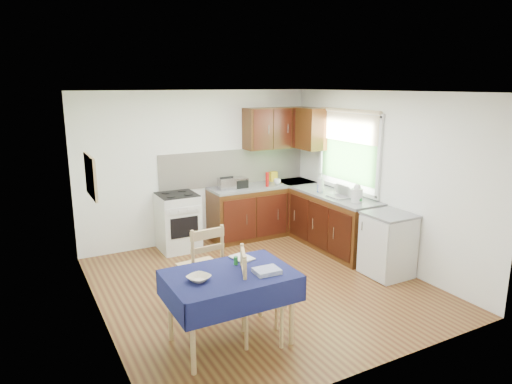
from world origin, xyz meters
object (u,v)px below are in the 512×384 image
chair_near (257,293)px  dish_rack (343,195)px  toaster (227,184)px  kettle (357,194)px  dining_table (230,283)px  chair_far (203,264)px  sandwich_press (237,183)px

chair_near → dish_rack: size_ratio=2.43×
toaster → kettle: size_ratio=1.01×
dining_table → dish_rack: bearing=34.7°
dining_table → kettle: kettle is taller
dining_table → chair_far: chair_far is taller
chair_far → kettle: bearing=-176.9°
dish_rack → kettle: 0.36m
chair_far → sandwich_press: sandwich_press is taller
chair_far → dining_table: bearing=83.2°
dining_table → sandwich_press: bearing=67.4°
dining_table → kettle: size_ratio=4.56×
chair_far → dish_rack: (2.59, 0.67, 0.38)m
sandwich_press → kettle: bearing=-34.9°
chair_near → sandwich_press: sandwich_press is taller
toaster → kettle: (1.32, -1.67, 0.02)m
chair_far → sandwich_press: 2.55m
toaster → sandwich_press: toaster is taller
kettle → chair_far: bearing=-172.8°
dining_table → chair_near: bearing=-13.9°
chair_far → chair_near: 0.95m
kettle → sandwich_press: bearing=122.6°
sandwich_press → dish_rack: bearing=-28.0°
dish_rack → kettle: size_ratio=1.48×
chair_near → dish_rack: (2.37, 1.60, 0.40)m
dining_table → dish_rack: size_ratio=3.07×
dining_table → toaster: 3.13m
dining_table → chair_near: 0.30m
toaster → chair_far: bearing=-128.3°
dining_table → chair_near: (0.26, -0.09, -0.13)m
chair_near → chair_far: bearing=35.8°
toaster → dish_rack: size_ratio=0.68×
toaster → kettle: bearing=-58.1°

